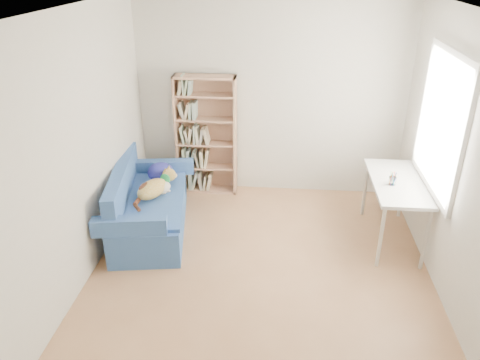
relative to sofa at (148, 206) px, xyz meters
name	(u,v)px	position (x,y,z in m)	size (l,w,h in m)	color
ground	(260,273)	(1.38, -0.77, -0.31)	(4.00, 4.00, 0.00)	#A4714A
room_shell	(275,123)	(1.48, -0.73, 1.32)	(3.54, 4.04, 2.62)	silver
sofa	(148,206)	(0.00, 0.00, 0.00)	(1.02, 1.74, 0.80)	#274D8E
bookshelf	(206,140)	(0.54, 1.09, 0.44)	(0.81, 0.25, 1.61)	tan
desk	(397,187)	(2.84, 0.04, 0.36)	(0.55, 1.20, 0.75)	silver
pen_cup	(392,180)	(2.75, -0.06, 0.50)	(0.08, 0.08, 0.15)	white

